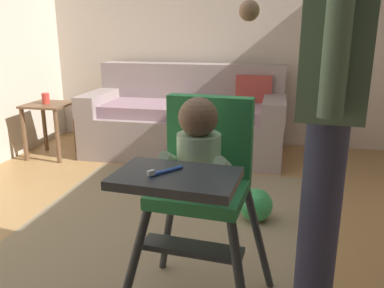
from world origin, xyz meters
TOP-DOWN VIEW (x-y plane):
  - ground at (0.00, 0.00)m, footprint 5.63×6.42m
  - wall_far at (0.00, 2.44)m, footprint 4.83×0.06m
  - area_rug at (-0.16, 0.04)m, footprint 1.84×2.73m
  - couch at (-0.41, 1.92)m, footprint 1.90×0.86m
  - high_chair at (0.17, -0.38)m, footprint 0.65×0.76m
  - adult_standing at (0.63, -0.43)m, footprint 0.51×0.54m
  - toy_ball at (0.36, 0.57)m, footprint 0.22×0.22m
  - side_table at (-1.66, 1.53)m, footprint 0.40×0.40m
  - sippy_cup at (-1.68, 1.53)m, footprint 0.07×0.07m

SIDE VIEW (x-z plane):
  - ground at x=0.00m, z-range -0.10..0.00m
  - area_rug at x=-0.16m, z-range 0.00..0.01m
  - toy_ball at x=0.36m, z-range 0.00..0.22m
  - couch at x=-0.41m, z-range -0.10..0.76m
  - side_table at x=-1.66m, z-range 0.12..0.64m
  - sippy_cup at x=-1.68m, z-range 0.52..0.62m
  - high_chair at x=0.17m, z-range 0.19..1.15m
  - adult_standing at x=0.63m, z-range 0.12..1.88m
  - wall_far at x=0.00m, z-range 0.00..2.58m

